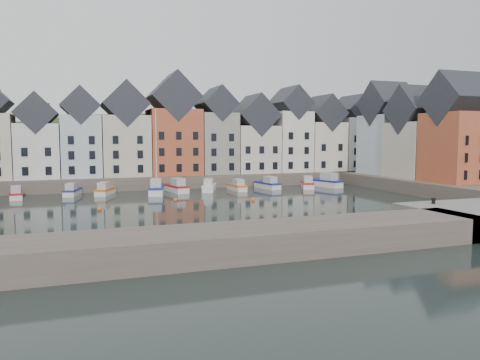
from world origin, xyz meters
name	(u,v)px	position (x,y,z in m)	size (l,w,h in m)	color
ground	(222,208)	(0.00, 0.00, 0.00)	(260.00, 260.00, 0.00)	black
far_quay	(172,179)	(0.00, 30.00, 1.00)	(90.00, 16.00, 2.00)	#52463F
right_quay	(446,186)	(37.00, 3.00, 1.00)	(14.00, 54.00, 2.00)	#52463F
near_wall	(180,246)	(-10.00, -22.00, 1.00)	(50.00, 6.00, 2.00)	#52463F
hillside	(151,250)	(0.02, 56.00, -17.96)	(153.60, 70.40, 64.00)	#283319
far_terrace	(191,135)	(3.21, 28.00, 8.88)	(72.37, 8.16, 17.78)	beige
right_terrace	(420,135)	(36.00, 8.07, 8.91)	(8.30, 24.25, 16.36)	silver
mooring_buoys	(180,203)	(-4.00, 5.33, 0.15)	(20.50, 5.50, 0.50)	#D85C19
boat_a	(16,194)	(-24.29, 17.83, 0.61)	(2.11, 5.46, 2.05)	silver
boat_b	(72,191)	(-16.95, 19.19, 0.61)	(2.87, 5.57, 2.05)	silver
boat_c	(105,190)	(-12.35, 18.50, 0.63)	(3.58, 5.78, 2.13)	silver
boat_d	(156,188)	(-5.03, 16.68, 0.84)	(3.53, 7.09, 12.98)	silver
boat_e	(176,187)	(-1.68, 18.23, 0.73)	(3.09, 6.64, 2.45)	silver
boat_f	(209,187)	(3.52, 17.83, 0.67)	(3.86, 6.12, 2.25)	silver
boat_g	(237,187)	(7.99, 17.12, 0.62)	(1.79, 5.48, 2.09)	silver
boat_h	(268,184)	(13.75, 18.03, 0.68)	(2.71, 6.15, 2.28)	silver
boat_i	(308,184)	(20.38, 16.55, 0.68)	(4.04, 6.15, 2.27)	silver
boat_j	(325,182)	(24.30, 17.45, 0.80)	(4.04, 7.29, 2.67)	silver
mooring_bollard	(434,201)	(16.43, -16.88, 2.31)	(0.48, 0.48, 0.56)	black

